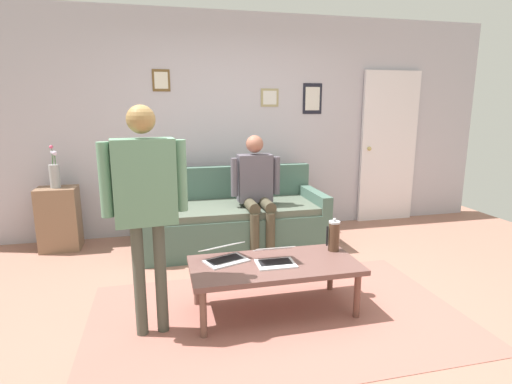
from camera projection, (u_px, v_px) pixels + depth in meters
ground_plane at (279, 305)px, 3.30m from camera, size 7.68×7.68×0.00m
area_rug at (278, 316)px, 3.12m from camera, size 2.84×1.71×0.01m
back_wall at (230, 125)px, 5.10m from camera, size 7.04×0.11×2.70m
interior_door at (388, 147)px, 5.59m from camera, size 0.82×0.09×2.05m
couch at (233, 220)px, 4.66m from camera, size 2.03×0.90×0.88m
coffee_table at (274, 268)px, 3.14m from camera, size 1.30×0.63×0.40m
laptop_left at (275, 258)px, 3.11m from camera, size 0.30×0.27×0.15m
laptop_center at (225, 256)px, 3.17m from camera, size 0.39×0.36×0.14m
french_press at (334, 236)px, 3.37m from camera, size 0.11×0.09×0.28m
side_shelf at (59, 219)px, 4.52m from camera, size 0.42×0.32×0.71m
flower_vase at (55, 174)px, 4.41m from camera, size 0.11×0.11×0.47m
person_standing at (145, 193)px, 2.69m from camera, size 0.57×0.22×1.60m
person_seated at (256, 187)px, 4.40m from camera, size 0.55×0.51×1.28m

